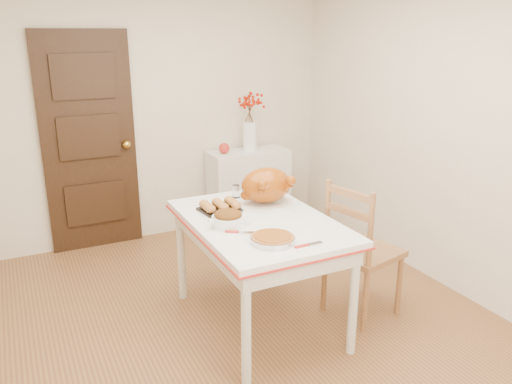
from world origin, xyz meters
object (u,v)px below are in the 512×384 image
sideboard (249,189)px  chair_oak (364,249)px  turkey_platter (266,187)px  pumpkin_pie (273,238)px  kitchen_table (259,272)px

sideboard → chair_oak: bearing=-90.3°
sideboard → turkey_platter: size_ratio=1.90×
turkey_platter → pumpkin_pie: 0.70m
kitchen_table → turkey_platter: size_ratio=3.06×
chair_oak → sideboard: bearing=-13.4°
chair_oak → turkey_platter: (-0.59, 0.43, 0.43)m
chair_oak → turkey_platter: 0.85m
kitchen_table → turkey_platter: (0.17, 0.24, 0.54)m
kitchen_table → pumpkin_pie: size_ratio=4.90×
chair_oak → pumpkin_pie: 0.94m
sideboard → turkey_platter: bearing=-111.0°
turkey_platter → chair_oak: bearing=-55.9°
kitchen_table → chair_oak: bearing=-14.7°
pumpkin_pie → chair_oak: bearing=12.7°
chair_oak → pumpkin_pie: chair_oak is taller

